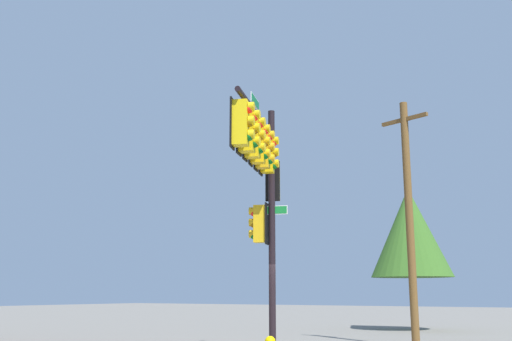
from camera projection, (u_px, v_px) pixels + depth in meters
The scene contains 3 objects.
signal_pole_assembly at pixel (261, 168), 16.22m from camera, with size 4.72×2.30×7.14m.
utility_pole at pixel (409, 215), 19.58m from camera, with size 0.64×1.76×8.14m.
tree_mid at pixel (410, 232), 27.94m from camera, with size 3.80×3.80×6.63m.
Camera 1 is at (15.00, 8.54, 1.71)m, focal length 41.31 mm.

